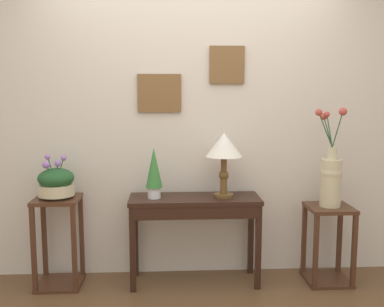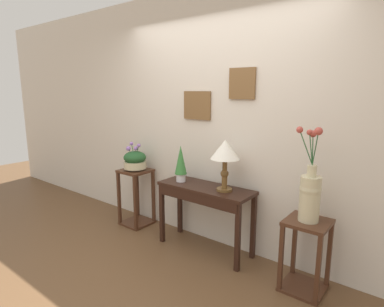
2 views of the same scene
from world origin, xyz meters
name	(u,v)px [view 2 (image 2 of 2)]	position (x,y,z in m)	size (l,w,h in m)	color
ground_plane	(129,298)	(0.00, 0.00, 0.00)	(12.00, 12.00, 0.01)	brown
back_wall_with_art	(220,120)	(0.00, 1.35, 1.40)	(9.00, 0.13, 2.80)	beige
console_table	(204,197)	(0.02, 1.05, 0.61)	(1.05, 0.38, 0.72)	black
table_lamp	(225,153)	(0.25, 1.07, 1.11)	(0.29, 0.29, 0.52)	brown
potted_plant_on_console	(181,162)	(-0.30, 1.05, 0.94)	(0.13, 0.13, 0.41)	silver
pedestal_stand_left	(136,197)	(-1.08, 1.07, 0.36)	(0.35, 0.35, 0.73)	#472819
planter_bowl_wide_left	(135,160)	(-1.08, 1.07, 0.86)	(0.28, 0.28, 0.35)	beige
pedestal_stand_right	(305,256)	(1.12, 1.03, 0.32)	(0.35, 0.35, 0.64)	#472819
flower_vase_tall_right	(310,192)	(1.12, 1.03, 0.89)	(0.24, 0.23, 0.80)	beige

